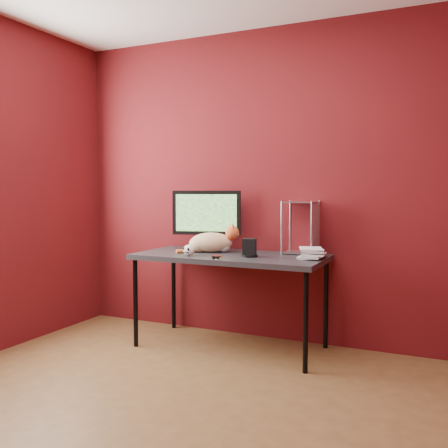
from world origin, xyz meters
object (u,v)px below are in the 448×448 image
at_px(desk, 230,261).
at_px(book_stack, 302,198).
at_px(skull_mug, 189,250).
at_px(monitor, 206,217).
at_px(speaker, 249,248).
at_px(cat, 212,242).

height_order(desk, book_stack, book_stack).
xyz_separation_m(skull_mug, book_stack, (0.83, 0.26, 0.40)).
distance_m(monitor, book_stack, 0.90).
bearing_deg(monitor, desk, -47.40).
bearing_deg(speaker, skull_mug, -176.43).
bearing_deg(desk, speaker, -19.70).
relative_size(skull_mug, book_stack, 0.10).
relative_size(cat, skull_mug, 5.00).
distance_m(monitor, cat, 0.26).
distance_m(monitor, speaker, 0.60).
xyz_separation_m(speaker, book_stack, (0.38, 0.11, 0.38)).
relative_size(monitor, speaker, 4.07).
height_order(desk, skull_mug, skull_mug).
bearing_deg(book_stack, desk, -175.69).
xyz_separation_m(desk, skull_mug, (-0.26, -0.22, 0.10)).
xyz_separation_m(monitor, cat, (0.11, -0.12, -0.20)).
height_order(monitor, speaker, monitor).
xyz_separation_m(desk, monitor, (-0.30, 0.18, 0.33)).
bearing_deg(cat, speaker, -40.45).
xyz_separation_m(monitor, speaker, (0.49, -0.25, -0.22)).
relative_size(desk, cat, 3.33).
height_order(cat, speaker, cat).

